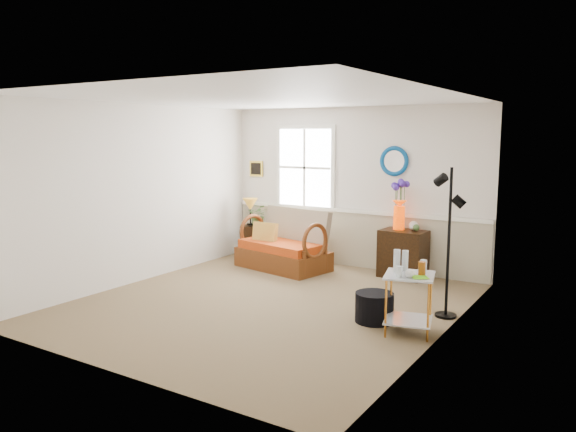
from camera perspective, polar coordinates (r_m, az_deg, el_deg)
The scene contains 19 objects.
floor at distance 7.32m, azimuth -2.09°, elevation -8.87°, with size 4.50×5.00×0.01m, color #7A6145.
ceiling at distance 7.01m, azimuth -2.20°, elevation 11.90°, with size 4.50×5.00×0.01m, color white.
walls at distance 7.05m, azimuth -2.14°, elevation 1.29°, with size 4.51×5.01×2.60m.
wainscot at distance 9.31m, azimuth 6.52°, elevation -2.35°, with size 4.46×0.02×0.90m, color tan.
chair_rail at distance 9.22m, azimuth 6.54°, elevation 0.51°, with size 4.46×0.04×0.06m, color white.
window at distance 9.58m, azimuth 1.73°, elevation 4.93°, with size 1.14×0.06×1.44m, color white, non-canonical shape.
picture at distance 10.14m, azimuth -3.23°, elevation 4.82°, with size 0.28×0.03×0.28m, color gold.
mirror at distance 8.88m, azimuth 10.75°, elevation 5.50°, with size 0.47×0.47×0.07m, color #00599E.
loveseat at distance 9.07m, azimuth -0.52°, elevation -2.42°, with size 1.46×0.83×0.95m, color #642A0F, non-canonical shape.
throw_pillow at distance 9.18m, azimuth -2.38°, elevation -1.99°, with size 0.43×0.11×0.43m, color #B87320, non-canonical shape.
lamp_stand at distance 9.93m, azimuth -3.68°, elevation -2.62°, with size 0.32×0.32×0.57m, color black, non-canonical shape.
table_lamp at distance 9.86m, azimuth -3.85°, elevation 0.41°, with size 0.26×0.26×0.48m, color #B3771E, non-canonical shape.
potted_plant at distance 9.80m, azimuth -3.02°, elevation -0.16°, with size 0.35×0.39×0.30m, color #40612F.
cabinet at distance 8.71m, azimuth 11.61°, elevation -3.79°, with size 0.68×0.44×0.73m, color black, non-canonical shape.
flower_vase at distance 8.66m, azimuth 11.25°, elevation 1.09°, with size 0.22×0.22×0.75m, color #E83900, non-canonical shape.
side_table at distance 6.32m, azimuth 12.17°, elevation -8.72°, with size 0.52×0.52×0.66m, color #BD7524, non-canonical shape.
tabletop_items at distance 6.22m, azimuth 12.38°, elevation -4.67°, with size 0.42×0.42×0.25m, color silver, non-canonical shape.
floor_lamp at distance 6.85m, azimuth 16.00°, elevation -2.68°, with size 0.26×0.26×1.78m, color black, non-canonical shape.
ottoman at distance 6.66m, azimuth 8.77°, elevation -9.16°, with size 0.45×0.45×0.34m, color black.
Camera 1 is at (3.94, -5.78, 2.15)m, focal length 35.00 mm.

